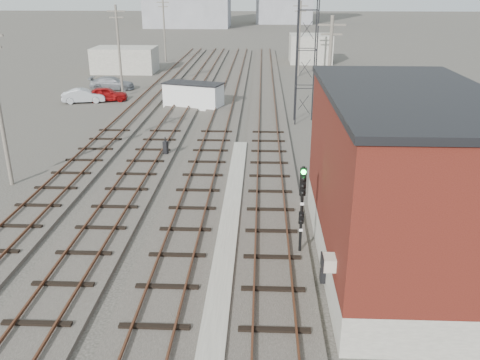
# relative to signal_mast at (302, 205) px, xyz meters

# --- Properties ---
(ground) EXTENTS (320.00, 320.00, 0.00)m
(ground) POSITION_rel_signal_mast_xyz_m (-3.70, 47.55, -2.37)
(ground) COLOR #282621
(ground) RESTS_ON ground
(track_right) EXTENTS (3.20, 90.00, 0.39)m
(track_right) POSITION_rel_signal_mast_xyz_m (-1.20, 26.55, -2.27)
(track_right) COLOR #332D28
(track_right) RESTS_ON ground
(track_mid_right) EXTENTS (3.20, 90.00, 0.39)m
(track_mid_right) POSITION_rel_signal_mast_xyz_m (-5.20, 26.55, -2.27)
(track_mid_right) COLOR #332D28
(track_mid_right) RESTS_ON ground
(track_mid_left) EXTENTS (3.20, 90.00, 0.39)m
(track_mid_left) POSITION_rel_signal_mast_xyz_m (-9.20, 26.55, -2.27)
(track_mid_left) COLOR #332D28
(track_mid_left) RESTS_ON ground
(track_left) EXTENTS (3.20, 90.00, 0.39)m
(track_left) POSITION_rel_signal_mast_xyz_m (-13.20, 26.55, -2.27)
(track_left) COLOR #332D28
(track_left) RESTS_ON ground
(platform_curb) EXTENTS (0.90, 28.00, 0.26)m
(platform_curb) POSITION_rel_signal_mast_xyz_m (-3.20, 1.55, -2.24)
(platform_curb) COLOR gray
(platform_curb) RESTS_ON ground
(brick_building) EXTENTS (6.54, 12.20, 7.22)m
(brick_building) POSITION_rel_signal_mast_xyz_m (3.80, -0.45, 1.26)
(brick_building) COLOR gray
(brick_building) RESTS_ON ground
(lattice_tower) EXTENTS (1.60, 1.60, 15.00)m
(lattice_tower) POSITION_rel_signal_mast_xyz_m (1.80, 22.55, 5.13)
(lattice_tower) COLOR black
(lattice_tower) RESTS_ON ground
(utility_pole_left_b) EXTENTS (1.80, 0.24, 9.00)m
(utility_pole_left_b) POSITION_rel_signal_mast_xyz_m (-16.20, 32.55, 2.42)
(utility_pole_left_b) COLOR #595147
(utility_pole_left_b) RESTS_ON ground
(utility_pole_left_c) EXTENTS (1.80, 0.24, 9.00)m
(utility_pole_left_c) POSITION_rel_signal_mast_xyz_m (-16.20, 57.55, 2.42)
(utility_pole_left_c) COLOR #595147
(utility_pole_left_c) RESTS_ON ground
(utility_pole_right_a) EXTENTS (1.80, 0.24, 9.00)m
(utility_pole_right_a) POSITION_rel_signal_mast_xyz_m (2.80, 15.55, 2.42)
(utility_pole_right_a) COLOR #595147
(utility_pole_right_a) RESTS_ON ground
(utility_pole_right_b) EXTENTS (1.80, 0.24, 9.00)m
(utility_pole_right_b) POSITION_rel_signal_mast_xyz_m (2.80, 45.55, 2.42)
(utility_pole_right_b) COLOR #595147
(utility_pole_right_b) RESTS_ON ground
(shed_left) EXTENTS (8.00, 5.00, 3.20)m
(shed_left) POSITION_rel_signal_mast_xyz_m (-19.70, 47.55, -0.77)
(shed_left) COLOR gray
(shed_left) RESTS_ON ground
(shed_right) EXTENTS (6.00, 6.00, 4.00)m
(shed_right) POSITION_rel_signal_mast_xyz_m (5.30, 57.55, -0.37)
(shed_right) COLOR gray
(shed_right) RESTS_ON ground
(signal_mast) EXTENTS (0.40, 0.41, 4.04)m
(signal_mast) POSITION_rel_signal_mast_xyz_m (0.00, 0.00, 0.00)
(signal_mast) COLOR gray
(signal_mast) RESTS_ON ground
(switch_stand) EXTENTS (0.36, 0.36, 1.25)m
(switch_stand) POSITION_rel_signal_mast_xyz_m (-8.15, 13.02, -1.78)
(switch_stand) COLOR black
(switch_stand) RESTS_ON ground
(site_trailer) EXTENTS (5.97, 3.95, 2.32)m
(site_trailer) POSITION_rel_signal_mast_xyz_m (-8.14, 27.69, -1.21)
(site_trailer) COLOR silver
(site_trailer) RESTS_ON ground
(car_red) EXTENTS (4.40, 2.47, 1.41)m
(car_red) POSITION_rel_signal_mast_xyz_m (-17.15, 29.96, -1.67)
(car_red) COLOR maroon
(car_red) RESTS_ON ground
(car_silver) EXTENTS (4.32, 2.28, 1.35)m
(car_silver) POSITION_rel_signal_mast_xyz_m (-19.14, 29.22, -1.70)
(car_silver) COLOR #A9ADB1
(car_silver) RESTS_ON ground
(car_grey) EXTENTS (4.84, 2.04, 1.39)m
(car_grey) POSITION_rel_signal_mast_xyz_m (-18.24, 35.89, -1.68)
(car_grey) COLOR gray
(car_grey) RESTS_ON ground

